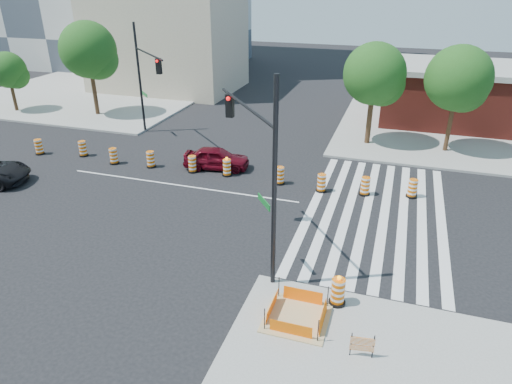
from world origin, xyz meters
TOP-DOWN VIEW (x-y plane):
  - ground at (0.00, 0.00)m, footprint 120.00×120.00m
  - sidewalk_ne at (18.00, 18.00)m, footprint 22.00×22.00m
  - sidewalk_nw at (-18.00, 18.00)m, footprint 22.00×22.00m
  - crosswalk_east at (10.95, 0.00)m, footprint 6.75×13.50m
  - lane_centerline at (0.00, 0.00)m, footprint 14.00×0.12m
  - excavation_pit at (9.00, -9.00)m, footprint 2.20×2.20m
  - brick_storefront at (18.00, 18.00)m, footprint 16.50×8.50m
  - beige_midrise at (-12.00, 22.00)m, footprint 14.00×10.00m
  - red_coupe at (1.06, 3.01)m, footprint 4.24×2.29m
  - signal_pole_se at (6.59, -5.94)m, footprint 3.85×4.83m
  - signal_pole_nw at (-5.82, 7.03)m, footprint 4.38×4.13m
  - pit_drum at (10.21, -7.78)m, footprint 0.62×0.62m
  - barricade at (11.31, -10.09)m, footprint 0.76×0.14m
  - tree_north_a at (-20.53, 9.59)m, footprint 3.06×3.02m
  - tree_north_b at (-13.08, 10.82)m, footprint 4.53×4.53m
  - tree_north_c at (9.56, 10.41)m, footprint 4.15×4.14m
  - tree_north_d at (14.75, 10.46)m, footprint 4.16×4.16m
  - median_drum_0 at (-11.21, 1.65)m, footprint 0.60×0.60m
  - median_drum_1 at (-8.21, 2.28)m, footprint 0.60×0.60m
  - median_drum_2 at (-5.47, 1.72)m, footprint 0.60×0.60m
  - median_drum_3 at (-2.95, 1.95)m, footprint 0.60×0.60m
  - median_drum_4 at (-0.13, 2.04)m, footprint 0.60×0.60m
  - median_drum_5 at (2.07, 2.17)m, footprint 0.60×0.60m
  - median_drum_6 at (5.39, 2.00)m, footprint 0.60×0.60m
  - median_drum_7 at (7.85, 1.71)m, footprint 0.60×0.60m
  - median_drum_8 at (10.20, 2.03)m, footprint 0.60×0.60m
  - median_drum_9 at (12.66, 2.53)m, footprint 0.60×0.60m

SIDE VIEW (x-z plane):
  - ground at x=0.00m, z-range 0.00..0.00m
  - lane_centerline at x=0.00m, z-range 0.00..0.01m
  - crosswalk_east at x=10.95m, z-range 0.00..0.01m
  - sidewalk_ne at x=18.00m, z-range 0.00..0.15m
  - sidewalk_nw at x=-18.00m, z-range 0.00..0.15m
  - excavation_pit at x=9.00m, z-range -0.23..0.67m
  - median_drum_0 at x=-11.21m, z-range -0.03..0.99m
  - median_drum_1 at x=-8.21m, z-range -0.03..0.99m
  - median_drum_2 at x=-5.47m, z-range -0.03..0.99m
  - median_drum_3 at x=-2.95m, z-range -0.03..0.99m
  - median_drum_4 at x=-0.13m, z-range -0.03..0.99m
  - median_drum_6 at x=5.39m, z-range -0.03..0.99m
  - median_drum_7 at x=7.85m, z-range -0.03..0.99m
  - median_drum_8 at x=10.20m, z-range -0.03..0.99m
  - median_drum_9 at x=12.66m, z-range -0.03..0.99m
  - median_drum_5 at x=2.07m, z-range -0.10..1.08m
  - barricade at x=11.31m, z-range 0.19..1.09m
  - pit_drum at x=10.21m, z-range 0.05..1.26m
  - red_coupe at x=1.06m, z-range 0.00..1.37m
  - brick_storefront at x=18.00m, z-range 0.02..4.62m
  - tree_north_a at x=-20.53m, z-range 0.87..6.00m
  - tree_north_c at x=9.56m, z-range 1.20..8.24m
  - tree_north_d at x=14.75m, z-range 1.21..8.28m
  - signal_pole_nw at x=-5.82m, z-range 0.89..8.68m
  - signal_pole_se at x=6.59m, z-range 0.90..8.90m
  - beige_midrise at x=-12.00m, z-range 0.00..10.00m
  - tree_north_b at x=-13.08m, z-range 1.32..9.02m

